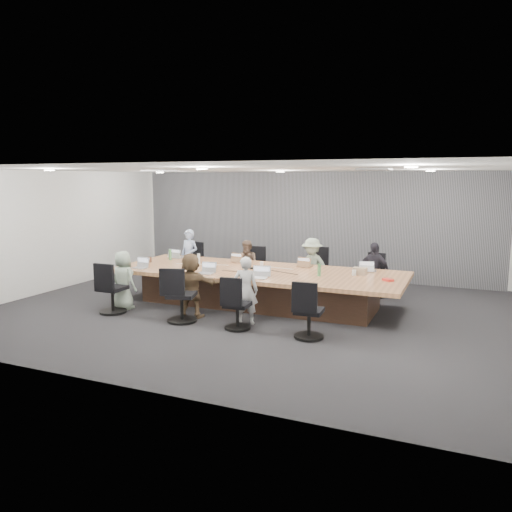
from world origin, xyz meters
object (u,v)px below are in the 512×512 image
at_px(laptop_1, 238,261).
at_px(chair_1, 254,271).
at_px(snack_packet, 388,280).
at_px(chair_0, 196,266).
at_px(chair_2, 316,273).
at_px(mug_brown, 150,260).
at_px(canvas_bag, 360,271).
at_px(bottle_green_right, 319,270).
at_px(person_0, 189,257).
at_px(person_1, 248,265).
at_px(chair_4, 112,292).
at_px(person_5, 191,285).
at_px(person_2, 312,267).
at_px(bottle_clear, 199,259).
at_px(conference_table, 258,286).
at_px(bottle_green_left, 170,255).
at_px(laptop_4, 139,268).
at_px(laptop_2, 305,266).
at_px(laptop_3, 369,271).
at_px(person_4, 123,280).
at_px(laptop_5, 205,273).
at_px(laptop_6, 257,278).
at_px(chair_6, 237,309).
at_px(chair_5, 182,299).
at_px(chair_7, 309,316).
at_px(chair_3, 376,281).
at_px(person_6, 246,290).
at_px(laptop_0, 177,257).
at_px(stapler, 265,274).

bearing_deg(laptop_1, chair_1, -79.10).
distance_m(laptop_1, snack_packet, 3.58).
distance_m(chair_0, chair_2, 3.20).
bearing_deg(mug_brown, canvas_bag, 4.55).
bearing_deg(chair_1, bottle_green_right, 134.87).
distance_m(person_0, person_1, 1.62).
relative_size(chair_4, person_5, 0.66).
bearing_deg(person_2, bottle_clear, -142.43).
bearing_deg(conference_table, bottle_green_left, 170.14).
distance_m(laptop_4, bottle_green_left, 1.22).
bearing_deg(person_2, laptop_2, -78.45).
relative_size(chair_1, laptop_1, 2.44).
bearing_deg(laptop_3, person_4, 17.11).
relative_size(laptop_5, laptop_6, 0.90).
height_order(chair_0, mug_brown, mug_brown).
relative_size(chair_6, laptop_5, 2.32).
bearing_deg(laptop_6, laptop_1, 118.20).
distance_m(chair_5, chair_7, 2.43).
bearing_deg(person_2, bottle_green_left, -151.97).
distance_m(conference_table, bottle_green_right, 1.43).
relative_size(chair_4, person_1, 0.71).
relative_size(bottle_green_left, bottle_clear, 1.07).
xyz_separation_m(chair_3, person_5, (-2.94, -3.05, 0.25)).
xyz_separation_m(conference_table, laptop_4, (-2.38, -0.80, 0.35)).
bearing_deg(person_6, chair_4, -7.33).
relative_size(chair_4, laptop_4, 2.76).
distance_m(chair_5, person_4, 1.62).
bearing_deg(person_5, person_4, -10.08).
height_order(laptop_0, bottle_green_right, bottle_green_right).
distance_m(person_4, person_6, 2.71).
bearing_deg(bottle_clear, chair_5, -69.29).
relative_size(chair_5, person_2, 0.66).
relative_size(conference_table, laptop_0, 17.06).
xyz_separation_m(laptop_4, mug_brown, (-0.27, 0.76, 0.05)).
bearing_deg(chair_3, chair_2, 8.47).
relative_size(conference_table, laptop_1, 20.20).
bearing_deg(chair_0, person_1, -172.38).
distance_m(chair_7, person_5, 2.47).
height_order(laptop_4, laptop_5, same).
bearing_deg(laptop_5, chair_0, 120.03).
bearing_deg(chair_2, laptop_0, 16.22).
relative_size(chair_1, person_0, 0.53).
height_order(chair_2, person_1, person_1).
height_order(bottle_green_left, mug_brown, bottle_green_left).
height_order(person_4, bottle_green_left, person_4).
height_order(person_4, canvas_bag, person_4).
xyz_separation_m(bottle_clear, snack_packet, (4.18, -0.31, -0.09)).
bearing_deg(bottle_green_left, snack_packet, -5.66).
height_order(person_0, stapler, person_0).
height_order(chair_6, stapler, stapler).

